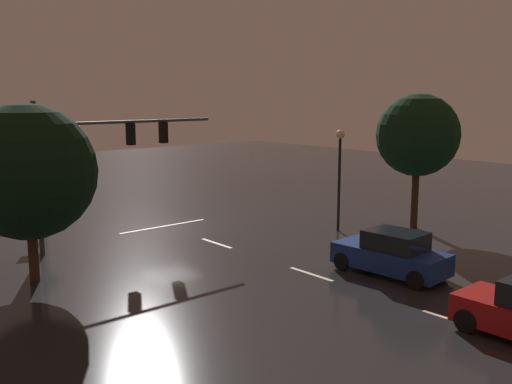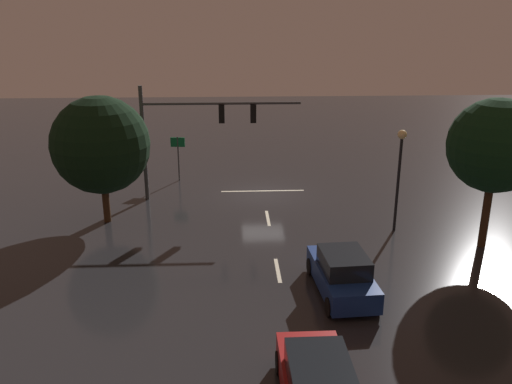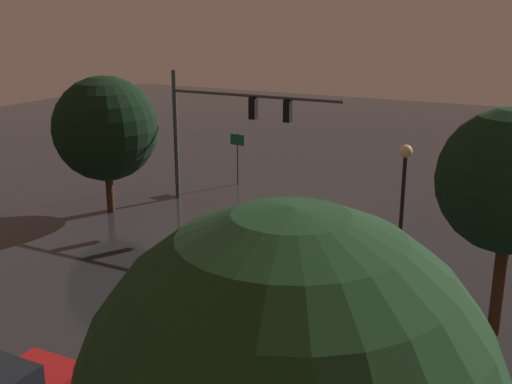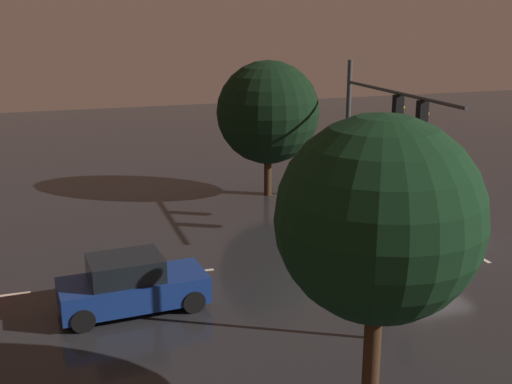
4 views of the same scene
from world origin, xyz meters
TOP-DOWN VIEW (x-y plane):
  - ground_plane at (0.00, 0.00)m, footprint 80.00×80.00m
  - traffic_signal_assembly at (3.83, 0.63)m, footprint 8.84×0.47m
  - lane_dash_far at (0.00, 4.00)m, footprint 0.16×2.20m
  - lane_dash_mid at (0.00, 10.00)m, footprint 0.16×2.20m
  - lane_dash_near at (0.00, 16.00)m, footprint 0.16×2.20m
  - stop_bar at (0.00, -0.56)m, footprint 5.00×0.16m
  - car_approaching at (-2.25, 11.98)m, footprint 2.16×4.46m
  - street_lamp_left_kerb at (-6.09, 5.95)m, footprint 0.44×0.44m
  - route_sign at (5.21, -2.98)m, footprint 0.90×0.14m
  - tree_right_near at (8.26, 4.04)m, footprint 4.84×4.84m
  - tree_left_far at (-9.55, 7.98)m, footprint 4.12×4.12m

SIDE VIEW (x-z plane):
  - ground_plane at x=0.00m, z-range 0.00..0.00m
  - lane_dash_far at x=0.00m, z-range 0.00..0.01m
  - lane_dash_mid at x=0.00m, z-range 0.00..0.01m
  - lane_dash_near at x=0.00m, z-range 0.00..0.01m
  - stop_bar at x=0.00m, z-range 0.00..0.01m
  - car_approaching at x=-2.25m, z-range -0.05..1.65m
  - route_sign at x=5.21m, z-range 0.63..3.49m
  - street_lamp_left_kerb at x=-6.09m, z-range 1.01..6.03m
  - tree_right_near at x=8.26m, z-range 0.80..7.24m
  - traffic_signal_assembly at x=3.83m, z-range 1.11..7.59m
  - tree_left_far at x=-9.55m, z-range 1.31..8.10m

